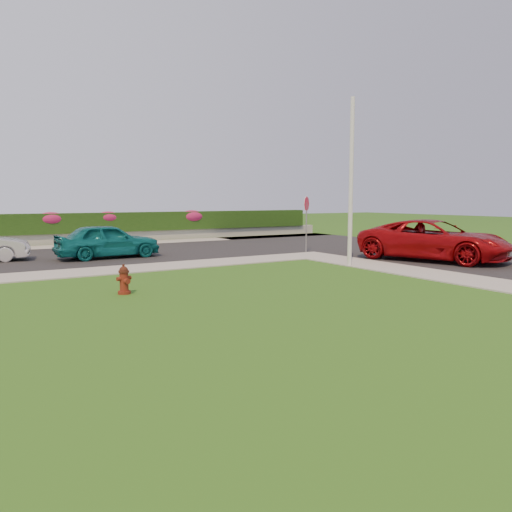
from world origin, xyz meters
TOP-DOWN VIEW (x-y plane):
  - ground at (0.00, 0.00)m, footprint 120.00×120.00m
  - street_right at (12.00, 4.00)m, footprint 8.00×32.00m
  - curb_corner at (7.00, 9.00)m, footprint 2.00×2.00m
  - sidewalk_beyond at (-1.00, 19.00)m, footprint 34.00×2.00m
  - retaining_wall at (-1.00, 20.50)m, footprint 34.00×0.40m
  - hedge at (-1.00, 20.60)m, footprint 32.00×0.90m
  - fire_hydrant at (-2.60, 4.57)m, footprint 0.41×0.39m
  - suv_red at (10.01, 4.87)m, footprint 4.38×6.39m
  - sedan_teal at (-0.83, 12.59)m, footprint 4.24×1.82m
  - utility_pole at (6.17, 5.58)m, footprint 0.16×0.16m
  - stop_sign at (7.54, 10.01)m, footprint 0.60×0.41m
  - flower_clump_d at (-1.70, 20.50)m, footprint 1.46×0.94m
  - flower_clump_e at (1.37, 20.50)m, footprint 1.33×0.86m
  - flower_clump_f at (6.59, 20.50)m, footprint 1.56×1.00m

SIDE VIEW (x-z plane):
  - ground at x=0.00m, z-range 0.00..0.00m
  - street_right at x=12.00m, z-range 0.00..0.04m
  - curb_corner at x=7.00m, z-range 0.00..0.04m
  - sidewalk_beyond at x=-1.00m, z-range 0.00..0.04m
  - retaining_wall at x=-1.00m, z-range 0.00..0.60m
  - fire_hydrant at x=-2.60m, z-range -0.02..0.76m
  - sedan_teal at x=-0.83m, z-range 0.04..1.47m
  - suv_red at x=10.01m, z-range 0.04..1.66m
  - hedge at x=-1.00m, z-range 0.60..1.70m
  - flower_clump_f at x=6.59m, z-range 1.00..1.78m
  - flower_clump_d at x=-1.70m, z-range 1.05..1.78m
  - flower_clump_e at x=1.37m, z-range 1.10..1.77m
  - stop_sign at x=7.54m, z-range 0.64..3.26m
  - utility_pole at x=6.17m, z-range 0.00..6.12m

